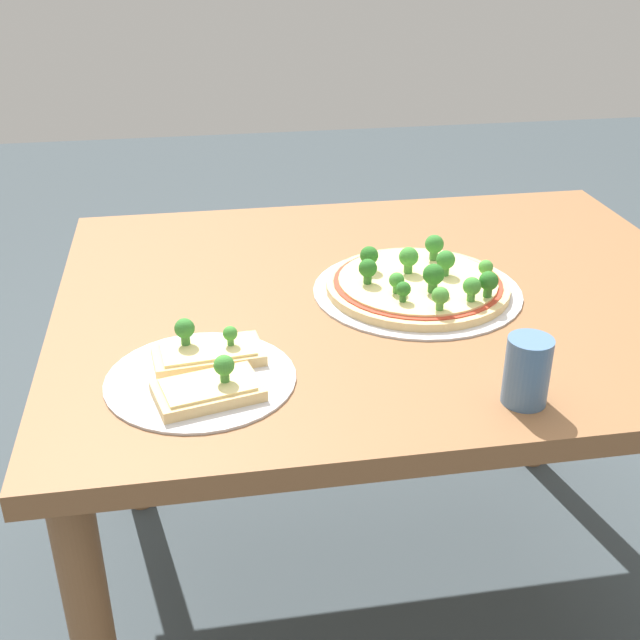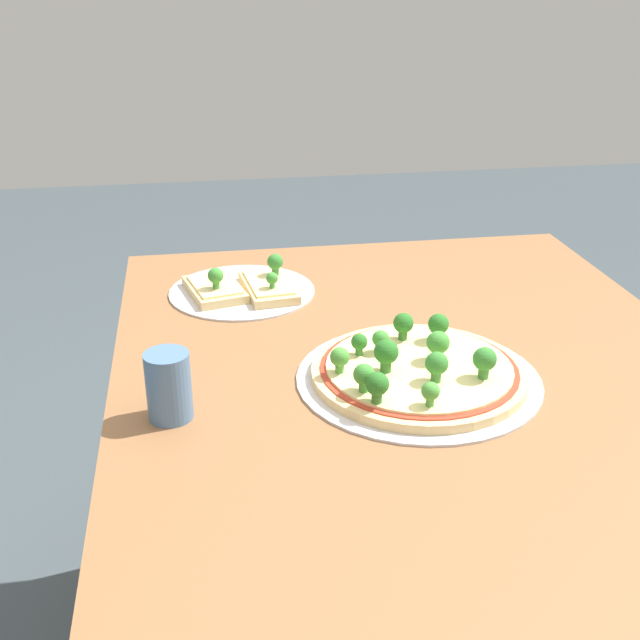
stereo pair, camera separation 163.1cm
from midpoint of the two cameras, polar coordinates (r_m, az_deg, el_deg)
name	(u,v)px [view 1 (the left image)]	position (r m, az deg, el deg)	size (l,w,h in m)	color
ground_plane	(379,597)	(1.56, -21.10, -32.61)	(8.00, 8.00, 0.00)	#3D474C
dining_table	(391,338)	(1.08, -26.88, -14.70)	(1.14, 0.92, 0.73)	brown
pizza_tray_whole	(419,284)	(0.99, -26.28, -10.53)	(0.36, 0.36, 0.07)	silver
pizza_tray_slice	(205,371)	(1.03, -50.69, -17.78)	(0.27, 0.27, 0.06)	silver
drinking_cup	(527,371)	(0.71, -30.53, -25.71)	(0.06, 0.06, 0.10)	#4C7099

